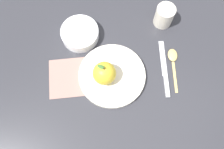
{
  "coord_description": "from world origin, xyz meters",
  "views": [
    {
      "loc": [
        -0.1,
        0.26,
        0.77
      ],
      "look_at": [
        0.02,
        0.03,
        0.02
      ],
      "focal_mm": 37.3,
      "sensor_mm": 36.0,
      "label": 1
    }
  ],
  "objects_px": {
    "knife": "(165,73)",
    "spoon": "(173,59)",
    "cup": "(164,15)",
    "dinner_plate": "(112,75)",
    "apple": "(104,73)",
    "side_bowl": "(80,33)",
    "linen_napkin": "(68,78)"
  },
  "relations": [
    {
      "from": "apple",
      "to": "cup",
      "type": "bearing_deg",
      "value": -106.92
    },
    {
      "from": "knife",
      "to": "cup",
      "type": "bearing_deg",
      "value": -64.81
    },
    {
      "from": "side_bowl",
      "to": "linen_napkin",
      "type": "height_order",
      "value": "side_bowl"
    },
    {
      "from": "side_bowl",
      "to": "linen_napkin",
      "type": "bearing_deg",
      "value": 103.18
    },
    {
      "from": "cup",
      "to": "linen_napkin",
      "type": "bearing_deg",
      "value": 59.47
    },
    {
      "from": "apple",
      "to": "knife",
      "type": "height_order",
      "value": "apple"
    },
    {
      "from": "cup",
      "to": "spoon",
      "type": "relative_size",
      "value": 0.53
    },
    {
      "from": "dinner_plate",
      "to": "cup",
      "type": "bearing_deg",
      "value": -104.5
    },
    {
      "from": "knife",
      "to": "spoon",
      "type": "xyz_separation_m",
      "value": [
        -0.01,
        -0.06,
        0.0
      ]
    },
    {
      "from": "apple",
      "to": "linen_napkin",
      "type": "height_order",
      "value": "apple"
    },
    {
      "from": "knife",
      "to": "linen_napkin",
      "type": "distance_m",
      "value": 0.34
    },
    {
      "from": "side_bowl",
      "to": "linen_napkin",
      "type": "distance_m",
      "value": 0.17
    },
    {
      "from": "cup",
      "to": "apple",
      "type": "bearing_deg",
      "value": 73.08
    },
    {
      "from": "knife",
      "to": "linen_napkin",
      "type": "bearing_deg",
      "value": 28.91
    },
    {
      "from": "linen_napkin",
      "to": "cup",
      "type": "bearing_deg",
      "value": -120.53
    },
    {
      "from": "apple",
      "to": "side_bowl",
      "type": "distance_m",
      "value": 0.19
    },
    {
      "from": "dinner_plate",
      "to": "linen_napkin",
      "type": "xyz_separation_m",
      "value": [
        0.14,
        0.07,
        -0.01
      ]
    },
    {
      "from": "side_bowl",
      "to": "spoon",
      "type": "relative_size",
      "value": 0.89
    },
    {
      "from": "side_bowl",
      "to": "knife",
      "type": "height_order",
      "value": "side_bowl"
    },
    {
      "from": "spoon",
      "to": "linen_napkin",
      "type": "bearing_deg",
      "value": 36.58
    },
    {
      "from": "dinner_plate",
      "to": "apple",
      "type": "distance_m",
      "value": 0.05
    },
    {
      "from": "linen_napkin",
      "to": "knife",
      "type": "bearing_deg",
      "value": -151.09
    },
    {
      "from": "side_bowl",
      "to": "cup",
      "type": "xyz_separation_m",
      "value": [
        -0.25,
        -0.19,
        0.02
      ]
    },
    {
      "from": "apple",
      "to": "side_bowl",
      "type": "xyz_separation_m",
      "value": [
        0.15,
        -0.11,
        -0.03
      ]
    },
    {
      "from": "knife",
      "to": "spoon",
      "type": "distance_m",
      "value": 0.06
    },
    {
      "from": "linen_napkin",
      "to": "apple",
      "type": "bearing_deg",
      "value": -155.1
    },
    {
      "from": "side_bowl",
      "to": "apple",
      "type": "bearing_deg",
      "value": 145.47
    },
    {
      "from": "knife",
      "to": "linen_napkin",
      "type": "xyz_separation_m",
      "value": [
        0.3,
        0.16,
        -0.0
      ]
    },
    {
      "from": "spoon",
      "to": "knife",
      "type": "bearing_deg",
      "value": 84.51
    },
    {
      "from": "dinner_plate",
      "to": "linen_napkin",
      "type": "height_order",
      "value": "dinner_plate"
    },
    {
      "from": "knife",
      "to": "spoon",
      "type": "height_order",
      "value": "spoon"
    },
    {
      "from": "dinner_plate",
      "to": "apple",
      "type": "height_order",
      "value": "apple"
    }
  ]
}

